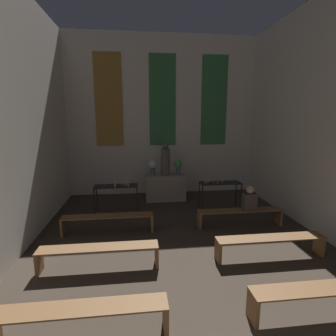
# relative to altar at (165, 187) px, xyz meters

# --- Properties ---
(wall_back) EXTENTS (7.27, 0.16, 5.90)m
(wall_back) POSITION_rel_altar_xyz_m (0.00, 0.99, 2.53)
(wall_back) COLOR silver
(wall_back) RESTS_ON ground_plane
(altar) EXTENTS (1.41, 0.66, 0.92)m
(altar) POSITION_rel_altar_xyz_m (0.00, 0.00, 0.00)
(altar) COLOR gray
(altar) RESTS_ON ground_plane
(statue) EXTENTS (0.32, 0.32, 1.16)m
(statue) POSITION_rel_altar_xyz_m (0.00, 0.00, 0.99)
(statue) COLOR #5B5651
(statue) RESTS_ON altar
(flower_vase_left) EXTENTS (0.28, 0.28, 0.53)m
(flower_vase_left) POSITION_rel_altar_xyz_m (-0.46, 0.00, 0.79)
(flower_vase_left) COLOR #4C5666
(flower_vase_left) RESTS_ON altar
(flower_vase_right) EXTENTS (0.28, 0.28, 0.53)m
(flower_vase_right) POSITION_rel_altar_xyz_m (0.46, 0.00, 0.79)
(flower_vase_right) COLOR #4C5666
(flower_vase_right) RESTS_ON altar
(candle_rack_left) EXTENTS (1.32, 0.49, 1.07)m
(candle_rack_left) POSITION_rel_altar_xyz_m (-1.64, -1.17, 0.31)
(candle_rack_left) COLOR black
(candle_rack_left) RESTS_ON ground_plane
(candle_rack_right) EXTENTS (1.32, 0.49, 1.08)m
(candle_rack_right) POSITION_rel_altar_xyz_m (1.64, -1.17, 0.31)
(candle_rack_right) COLOR black
(candle_rack_right) RESTS_ON ground_plane
(pew_second_left) EXTENTS (2.32, 0.36, 0.46)m
(pew_second_left) POSITION_rel_altar_xyz_m (-1.77, -5.88, -0.11)
(pew_second_left) COLOR brown
(pew_second_left) RESTS_ON ground_plane
(pew_second_right) EXTENTS (2.32, 0.36, 0.46)m
(pew_second_right) POSITION_rel_altar_xyz_m (1.77, -5.88, -0.11)
(pew_second_right) COLOR brown
(pew_second_right) RESTS_ON ground_plane
(pew_third_left) EXTENTS (2.32, 0.36, 0.46)m
(pew_third_left) POSITION_rel_altar_xyz_m (-1.77, -4.23, -0.11)
(pew_third_left) COLOR brown
(pew_third_left) RESTS_ON ground_plane
(pew_third_right) EXTENTS (2.32, 0.36, 0.46)m
(pew_third_right) POSITION_rel_altar_xyz_m (1.77, -4.23, -0.11)
(pew_third_right) COLOR brown
(pew_third_right) RESTS_ON ground_plane
(pew_back_left) EXTENTS (2.32, 0.36, 0.46)m
(pew_back_left) POSITION_rel_altar_xyz_m (-1.77, -2.57, -0.11)
(pew_back_left) COLOR brown
(pew_back_left) RESTS_ON ground_plane
(pew_back_right) EXTENTS (2.32, 0.36, 0.46)m
(pew_back_right) POSITION_rel_altar_xyz_m (1.77, -2.57, -0.11)
(pew_back_right) COLOR brown
(pew_back_right) RESTS_ON ground_plane
(person_seated) EXTENTS (0.36, 0.24, 0.67)m
(person_seated) POSITION_rel_altar_xyz_m (2.02, -2.57, 0.30)
(person_seated) COLOR #4C4238
(person_seated) RESTS_ON pew_back_right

